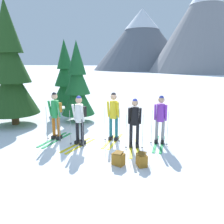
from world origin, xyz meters
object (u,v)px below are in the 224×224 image
skier_in_yellow (114,113)px  skier_in_purple (160,118)px  backpack_on_snow_beside (118,159)px  skier_in_green (56,113)px  backpack_on_snow_front (142,160)px  pine_tree_near (10,70)px  pine_tree_mid (77,86)px  skier_in_white (80,117)px  pine_tree_far (66,78)px  skier_in_black (135,121)px

skier_in_yellow → skier_in_purple: skier_in_yellow is taller
skier_in_yellow → backpack_on_snow_beside: bearing=-66.0°
skier_in_yellow → skier_in_green: bearing=-162.3°
backpack_on_snow_front → backpack_on_snow_beside: same height
pine_tree_near → pine_tree_mid: pine_tree_near is taller
skier_in_white → pine_tree_far: (-3.59, 4.85, 0.92)m
skier_in_black → pine_tree_far: pine_tree_far is taller
skier_in_yellow → pine_tree_near: size_ratio=0.33×
skier_in_black → pine_tree_mid: pine_tree_mid is taller
skier_in_yellow → backpack_on_snow_beside: skier_in_yellow is taller
skier_in_black → backpack_on_snow_front: bearing=-66.2°
skier_in_green → pine_tree_near: 3.50m
skier_in_purple → pine_tree_mid: (-4.18, 1.66, 0.81)m
pine_tree_far → skier_in_black: bearing=-39.3°
skier_in_purple → backpack_on_snow_front: skier_in_purple is taller
skier_in_white → skier_in_yellow: 1.25m
skier_in_yellow → pine_tree_far: size_ratio=0.43×
pine_tree_far → backpack_on_snow_beside: pine_tree_far is taller
skier_in_yellow → pine_tree_mid: (-2.54, 1.92, 0.74)m
skier_in_purple → backpack_on_snow_beside: bearing=-111.5°
pine_tree_far → skier_in_white: bearing=-53.5°
pine_tree_near → backpack_on_snow_front: size_ratio=13.73×
skier_in_purple → backpack_on_snow_front: (-0.20, -1.92, -0.76)m
pine_tree_mid → backpack_on_snow_beside: (3.36, -3.75, -1.57)m
pine_tree_near → pine_tree_far: (0.50, 3.63, -0.61)m
skier_in_white → pine_tree_near: 4.53m
skier_in_yellow → backpack_on_snow_beside: (0.82, -1.83, -0.83)m
skier_in_white → pine_tree_far: bearing=126.5°
skier_in_yellow → skier_in_white: bearing=-138.6°
skier_in_white → backpack_on_snow_front: skier_in_white is taller
pine_tree_near → skier_in_black: bearing=-7.8°
pine_tree_near → pine_tree_far: pine_tree_near is taller
skier_in_purple → pine_tree_mid: 4.57m
pine_tree_mid → skier_in_black: bearing=-34.2°
skier_in_white → skier_in_black: skier_in_white is taller
pine_tree_near → backpack_on_snow_front: 7.18m
skier_in_white → pine_tree_mid: (-1.60, 2.75, 0.77)m
skier_in_black → backpack_on_snow_beside: skier_in_black is taller
backpack_on_snow_front → pine_tree_far: bearing=136.4°
skier_in_green → skier_in_purple: size_ratio=1.03×
skier_in_purple → pine_tree_far: (-6.17, 3.76, 0.96)m
skier_in_black → pine_tree_far: bearing=140.7°
skier_in_purple → pine_tree_far: bearing=148.6°
skier_in_purple → backpack_on_snow_front: bearing=-95.9°
skier_in_white → pine_tree_far: pine_tree_far is taller
skier_in_green → backpack_on_snow_beside: skier_in_green is taller
skier_in_yellow → skier_in_black: skier_in_yellow is taller
skier_in_black → pine_tree_mid: 4.23m
skier_in_white → skier_in_yellow: size_ratio=0.97×
pine_tree_near → backpack_on_snow_beside: bearing=-20.9°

